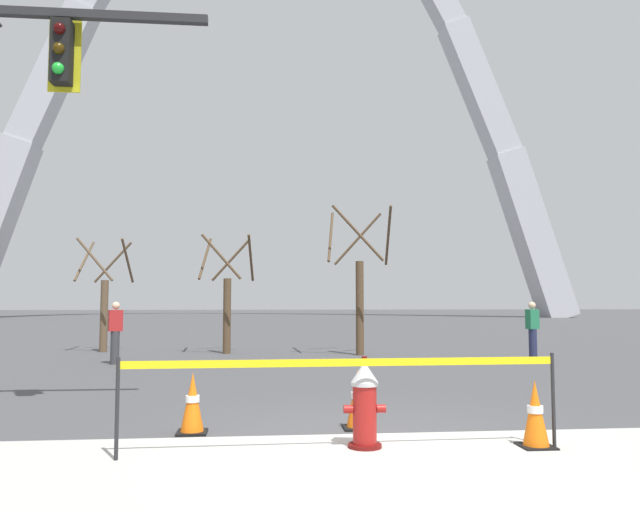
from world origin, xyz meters
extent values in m
plane|color=#474749|center=(0.00, 0.00, 0.00)|extent=(240.00, 240.00, 0.00)
cylinder|color=#5E0F0D|center=(-0.06, -0.44, 0.03)|extent=(0.36, 0.36, 0.05)
cylinder|color=maroon|center=(-0.06, -0.44, 0.36)|extent=(0.26, 0.26, 0.62)
cylinder|color=#B7B7BC|center=(-0.06, -0.44, 0.69)|extent=(0.30, 0.30, 0.04)
cone|color=#B7B7BC|center=(-0.06, -0.44, 0.82)|extent=(0.30, 0.30, 0.22)
cylinder|color=#5E0F0D|center=(-0.06, -0.44, 0.96)|extent=(0.06, 0.06, 0.06)
cylinder|color=maroon|center=(-0.24, -0.44, 0.42)|extent=(0.10, 0.09, 0.09)
cylinder|color=maroon|center=(0.12, -0.44, 0.42)|extent=(0.10, 0.09, 0.09)
cylinder|color=maroon|center=(-0.06, -0.24, 0.33)|extent=(0.13, 0.14, 0.13)
cylinder|color=#5E0F0D|center=(-0.06, -0.16, 0.33)|extent=(0.15, 0.03, 0.15)
cylinder|color=#232326|center=(-2.63, -0.72, 0.51)|extent=(0.04, 0.04, 1.03)
cylinder|color=#232326|center=(1.99, -0.62, 0.51)|extent=(0.04, 0.04, 1.03)
cube|color=yellow|center=(-0.32, -0.67, 0.95)|extent=(4.62, 0.10, 0.08)
cube|color=black|center=(0.02, 0.59, 0.01)|extent=(0.36, 0.36, 0.03)
cone|color=orange|center=(0.02, 0.59, 0.38)|extent=(0.28, 0.28, 0.70)
cylinder|color=white|center=(0.02, 0.59, 0.42)|extent=(0.17, 0.17, 0.08)
cube|color=black|center=(1.79, -0.60, 0.01)|extent=(0.36, 0.36, 0.03)
cone|color=orange|center=(1.79, -0.60, 0.38)|extent=(0.28, 0.28, 0.70)
cylinder|color=white|center=(1.79, -0.60, 0.42)|extent=(0.17, 0.17, 0.08)
cube|color=black|center=(-2.01, 0.51, 0.01)|extent=(0.36, 0.36, 0.03)
cone|color=orange|center=(-2.01, 0.51, 0.38)|extent=(0.28, 0.28, 0.70)
cylinder|color=white|center=(-2.01, 0.51, 0.42)|extent=(0.17, 0.17, 0.08)
cube|color=#232326|center=(-4.38, 1.46, 5.60)|extent=(4.80, 0.12, 0.12)
cube|color=black|center=(-3.98, 1.46, 5.05)|extent=(0.26, 0.24, 0.90)
cube|color=gold|center=(-3.98, 1.60, 5.05)|extent=(0.44, 0.03, 1.04)
sphere|color=#360606|center=(-3.98, 1.33, 5.33)|extent=(0.16, 0.16, 0.16)
sphere|color=#392706|center=(-3.98, 1.33, 5.05)|extent=(0.16, 0.16, 0.16)
sphere|color=green|center=(-3.98, 1.33, 4.77)|extent=(0.16, 0.16, 0.16)
cube|color=#B2B5BC|center=(-21.63, 53.83, 23.88)|extent=(8.01, 2.76, 14.76)
cube|color=#B2B5BC|center=(21.63, 53.83, 23.88)|extent=(8.01, 2.76, 14.76)
cube|color=#B2B5BC|center=(27.04, 53.83, 8.53)|extent=(8.38, 3.09, 18.09)
cylinder|color=brown|center=(-6.16, 13.04, 1.14)|extent=(0.24, 0.24, 2.28)
cylinder|color=brown|center=(-6.86, 13.18, 2.90)|extent=(0.32, 1.24, 1.37)
cylinder|color=brown|center=(-5.45, 12.97, 2.90)|extent=(0.20, 1.25, 1.37)
cylinder|color=brown|center=(-6.09, 13.75, 2.90)|extent=(1.25, 0.20, 1.37)
cylinder|color=brown|center=(-6.31, 12.35, 2.90)|extent=(1.23, 0.35, 1.37)
cylinder|color=brown|center=(-2.22, 12.03, 1.16)|extent=(0.24, 0.24, 2.31)
cylinder|color=brown|center=(-2.92, 12.17, 2.94)|extent=(0.33, 1.25, 1.39)
cylinder|color=brown|center=(-1.50, 11.96, 2.94)|extent=(0.21, 1.27, 1.39)
cylinder|color=brown|center=(-2.15, 12.75, 2.94)|extent=(1.27, 0.21, 1.39)
cylinder|color=brown|center=(-2.37, 11.33, 2.94)|extent=(1.25, 0.35, 1.39)
cylinder|color=brown|center=(1.78, 11.11, 1.41)|extent=(0.24, 0.24, 2.81)
cylinder|color=brown|center=(0.92, 11.28, 3.58)|extent=(0.38, 1.51, 1.68)
cylinder|color=brown|center=(2.65, 11.03, 3.58)|extent=(0.23, 1.52, 1.68)
cylinder|color=brown|center=(1.87, 11.98, 3.58)|extent=(1.52, 0.23, 1.68)
cylinder|color=brown|center=(1.59, 10.26, 3.58)|extent=(1.50, 0.41, 1.68)
cylinder|color=#38383D|center=(-4.89, 9.05, 0.42)|extent=(0.22, 0.22, 0.84)
cube|color=#B22323|center=(-4.89, 9.05, 1.11)|extent=(0.39, 0.31, 0.54)
sphere|color=beige|center=(-4.89, 9.05, 1.49)|extent=(0.20, 0.20, 0.20)
cylinder|color=#232847|center=(6.30, 9.21, 0.42)|extent=(0.22, 0.22, 0.84)
cube|color=#23754C|center=(6.30, 9.21, 1.11)|extent=(0.39, 0.31, 0.54)
sphere|color=beige|center=(6.30, 9.21, 1.49)|extent=(0.20, 0.20, 0.20)
camera|label=1|loc=(-1.21, -7.11, 1.58)|focal=34.33mm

